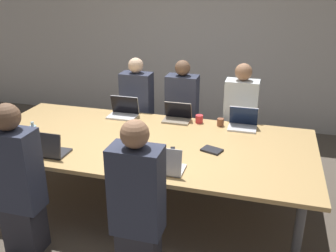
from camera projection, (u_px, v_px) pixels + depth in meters
ground_plane at (145, 200)px, 4.20m from camera, size 24.00×24.00×0.00m
curtain_wall at (196, 39)px, 5.98m from camera, size 12.00×0.06×2.80m
conference_table at (144, 144)px, 3.95m from camera, size 3.51×1.59×0.73m
laptop_near_left at (48, 148)px, 3.57m from camera, size 0.34×0.24×0.25m
person_near_left at (18, 183)px, 3.20m from camera, size 0.40×0.24×1.40m
cup_near_left at (28, 145)px, 3.71m from camera, size 0.08×0.08×0.10m
bottle_near_left at (34, 134)px, 3.81m from camera, size 0.07×0.07×0.24m
laptop_far_center at (177, 115)px, 4.44m from camera, size 0.32×0.22×0.22m
person_far_center at (182, 114)px, 4.85m from camera, size 0.40×0.24×1.37m
cup_far_center at (199, 119)px, 4.39m from camera, size 0.09×0.09×0.09m
laptop_near_midright at (164, 165)px, 3.26m from camera, size 0.34×0.25×0.25m
person_near_midright at (137, 206)px, 2.89m from camera, size 0.40×0.24×1.39m
cup_near_midright at (135, 162)px, 3.38m from camera, size 0.09×0.09×0.08m
laptop_far_midleft at (124, 111)px, 4.58m from camera, size 0.35×0.24×0.24m
person_far_midleft at (137, 111)px, 4.98m from camera, size 0.40×0.24×1.38m
laptop_far_right at (243, 122)px, 4.23m from camera, size 0.32×0.24×0.24m
person_far_right at (240, 120)px, 4.64m from camera, size 0.40×0.24×1.38m
cup_far_right at (220, 122)px, 4.30m from camera, size 0.08×0.08×0.09m
stapler at (173, 152)px, 3.61m from camera, size 0.08×0.16×0.05m
notebook at (212, 150)px, 3.69m from camera, size 0.23×0.19×0.02m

